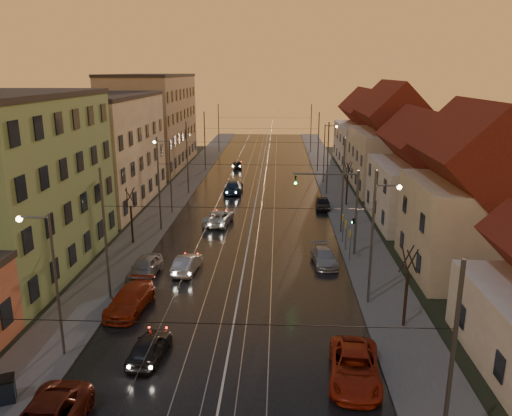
# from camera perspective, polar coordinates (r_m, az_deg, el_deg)

# --- Properties ---
(ground) EXTENTS (160.00, 160.00, 0.00)m
(ground) POSITION_cam_1_polar(r_m,az_deg,el_deg) (26.09, -3.78, -19.32)
(ground) COLOR black
(ground) RESTS_ON ground
(road) EXTENTS (16.00, 120.00, 0.04)m
(road) POSITION_cam_1_polar(r_m,az_deg,el_deg) (63.12, 0.15, 1.81)
(road) COLOR black
(road) RESTS_ON ground
(sidewalk_left) EXTENTS (4.00, 120.00, 0.15)m
(sidewalk_left) POSITION_cam_1_polar(r_m,az_deg,el_deg) (64.30, -8.79, 1.93)
(sidewalk_left) COLOR #4C4C4C
(sidewalk_left) RESTS_ON ground
(sidewalk_right) EXTENTS (4.00, 120.00, 0.15)m
(sidewalk_right) POSITION_cam_1_polar(r_m,az_deg,el_deg) (63.49, 9.21, 1.74)
(sidewalk_right) COLOR #4C4C4C
(sidewalk_right) RESTS_ON ground
(tram_rail_0) EXTENTS (0.06, 120.00, 0.03)m
(tram_rail_0) POSITION_cam_1_polar(r_m,az_deg,el_deg) (63.24, -1.84, 1.86)
(tram_rail_0) COLOR gray
(tram_rail_0) RESTS_ON road
(tram_rail_1) EXTENTS (0.06, 120.00, 0.03)m
(tram_rail_1) POSITION_cam_1_polar(r_m,az_deg,el_deg) (63.15, -0.54, 1.85)
(tram_rail_1) COLOR gray
(tram_rail_1) RESTS_ON road
(tram_rail_2) EXTENTS (0.06, 120.00, 0.03)m
(tram_rail_2) POSITION_cam_1_polar(r_m,az_deg,el_deg) (63.08, 0.85, 1.83)
(tram_rail_2) COLOR gray
(tram_rail_2) RESTS_ON road
(tram_rail_3) EXTENTS (0.06, 120.00, 0.03)m
(tram_rail_3) POSITION_cam_1_polar(r_m,az_deg,el_deg) (63.06, 2.15, 1.82)
(tram_rail_3) COLOR gray
(tram_rail_3) RESTS_ON road
(apartment_left_1) EXTENTS (10.00, 18.00, 13.00)m
(apartment_left_1) POSITION_cam_1_polar(r_m,az_deg,el_deg) (41.46, -26.49, 2.15)
(apartment_left_1) COLOR #709C63
(apartment_left_1) RESTS_ON ground
(apartment_left_2) EXTENTS (10.00, 20.00, 12.00)m
(apartment_left_2) POSITION_cam_1_polar(r_m,az_deg,el_deg) (59.49, -17.29, 6.15)
(apartment_left_2) COLOR tan
(apartment_left_2) RESTS_ON ground
(apartment_left_3) EXTENTS (10.00, 24.00, 14.00)m
(apartment_left_3) POSITION_cam_1_polar(r_m,az_deg,el_deg) (82.18, -11.75, 9.60)
(apartment_left_3) COLOR #9A8263
(apartment_left_3) RESTS_ON ground
(house_right_1) EXTENTS (8.67, 10.20, 10.80)m
(house_right_1) POSITION_cam_1_polar(r_m,az_deg,el_deg) (40.17, 23.52, 0.57)
(house_right_1) COLOR #BBAC8F
(house_right_1) RESTS_ON ground
(house_right_2) EXTENTS (9.18, 12.24, 9.20)m
(house_right_2) POSITION_cam_1_polar(r_m,az_deg,el_deg) (52.37, 18.53, 3.35)
(house_right_2) COLOR beige
(house_right_2) RESTS_ON ground
(house_right_3) EXTENTS (9.18, 14.28, 11.50)m
(house_right_3) POSITION_cam_1_polar(r_m,az_deg,el_deg) (66.51, 15.18, 7.05)
(house_right_3) COLOR #BBAC8F
(house_right_3) RESTS_ON ground
(house_right_4) EXTENTS (9.18, 16.32, 10.00)m
(house_right_4) POSITION_cam_1_polar(r_m,az_deg,el_deg) (84.13, 12.55, 8.34)
(house_right_4) COLOR beige
(house_right_4) RESTS_ON ground
(catenary_pole_r_0) EXTENTS (0.16, 0.16, 9.00)m
(catenary_pole_r_0) POSITION_cam_1_polar(r_m,az_deg,el_deg) (19.42, 21.26, -17.95)
(catenary_pole_r_0) COLOR #595B60
(catenary_pole_r_0) RESTS_ON ground
(catenary_pole_l_1) EXTENTS (0.16, 0.16, 9.00)m
(catenary_pole_l_1) POSITION_cam_1_polar(r_m,az_deg,el_deg) (33.91, -16.84, -3.05)
(catenary_pole_l_1) COLOR #595B60
(catenary_pole_l_1) RESTS_ON ground
(catenary_pole_r_1) EXTENTS (0.16, 0.16, 9.00)m
(catenary_pole_r_1) POSITION_cam_1_polar(r_m,az_deg,el_deg) (32.58, 13.10, -3.54)
(catenary_pole_r_1) COLOR #595B60
(catenary_pole_r_1) RESTS_ON ground
(catenary_pole_l_2) EXTENTS (0.16, 0.16, 9.00)m
(catenary_pole_l_2) POSITION_cam_1_polar(r_m,az_deg,el_deg) (47.79, -11.04, 2.60)
(catenary_pole_l_2) COLOR #595B60
(catenary_pole_l_2) RESTS_ON ground
(catenary_pole_r_2) EXTENTS (0.16, 0.16, 9.00)m
(catenary_pole_r_2) POSITION_cam_1_polar(r_m,az_deg,el_deg) (46.85, 9.89, 2.41)
(catenary_pole_r_2) COLOR #595B60
(catenary_pole_r_2) RESTS_ON ground
(catenary_pole_l_3) EXTENTS (0.16, 0.16, 9.00)m
(catenary_pole_l_3) POSITION_cam_1_polar(r_m,az_deg,el_deg) (62.19, -7.86, 5.67)
(catenary_pole_l_3) COLOR #595B60
(catenary_pole_l_3) RESTS_ON ground
(catenary_pole_r_3) EXTENTS (0.16, 0.16, 9.00)m
(catenary_pole_r_3) POSITION_cam_1_polar(r_m,az_deg,el_deg) (61.48, 8.19, 5.55)
(catenary_pole_r_3) COLOR #595B60
(catenary_pole_r_3) RESTS_ON ground
(catenary_pole_l_4) EXTENTS (0.16, 0.16, 9.00)m
(catenary_pole_l_4) POSITION_cam_1_polar(r_m,az_deg,el_deg) (76.83, -5.87, 7.57)
(catenary_pole_l_4) COLOR #595B60
(catenary_pole_l_4) RESTS_ON ground
(catenary_pole_r_4) EXTENTS (0.16, 0.16, 9.00)m
(catenary_pole_r_4) POSITION_cam_1_polar(r_m,az_deg,el_deg) (76.25, 7.13, 7.48)
(catenary_pole_r_4) COLOR #595B60
(catenary_pole_r_4) RESTS_ON ground
(catenary_pole_l_5) EXTENTS (0.16, 0.16, 9.00)m
(catenary_pole_l_5) POSITION_cam_1_polar(r_m,az_deg,el_deg) (94.54, -4.29, 9.07)
(catenary_pole_l_5) COLOR #595B60
(catenary_pole_l_5) RESTS_ON ground
(catenary_pole_r_5) EXTENTS (0.16, 0.16, 9.00)m
(catenary_pole_r_5) POSITION_cam_1_polar(r_m,az_deg,el_deg) (94.06, 6.30, 8.99)
(catenary_pole_r_5) COLOR #595B60
(catenary_pole_r_5) RESTS_ON ground
(street_lamp_0) EXTENTS (1.75, 0.32, 8.00)m
(street_lamp_0) POSITION_cam_1_polar(r_m,az_deg,el_deg) (27.90, -22.56, -6.75)
(street_lamp_0) COLOR #595B60
(street_lamp_0) RESTS_ON ground
(street_lamp_1) EXTENTS (1.75, 0.32, 8.00)m
(street_lamp_1) POSITION_cam_1_polar(r_m,az_deg,el_deg) (33.49, 13.69, -2.36)
(street_lamp_1) COLOR #595B60
(street_lamp_1) RESTS_ON ground
(street_lamp_2) EXTENTS (1.75, 0.32, 8.00)m
(street_lamp_2) POSITION_cam_1_polar(r_m,az_deg,el_deg) (53.55, -10.11, 4.43)
(street_lamp_2) COLOR #595B60
(street_lamp_2) RESTS_ON ground
(street_lamp_3) EXTENTS (1.75, 0.32, 8.00)m
(street_lamp_3) POSITION_cam_1_polar(r_m,az_deg,el_deg) (68.34, 8.08, 6.86)
(street_lamp_3) COLOR #595B60
(street_lamp_3) RESTS_ON ground
(traffic_light_mast) EXTENTS (5.30, 0.32, 7.20)m
(traffic_light_mast) POSITION_cam_1_polar(r_m,az_deg,el_deg) (40.97, 10.08, 0.67)
(traffic_light_mast) COLOR #595B60
(traffic_light_mast) RESTS_ON ground
(bare_tree_0) EXTENTS (1.09, 1.09, 5.11)m
(bare_tree_0) POSITION_cam_1_polar(r_m,az_deg,el_deg) (44.96, -14.05, -1.03)
(bare_tree_0) COLOR black
(bare_tree_0) RESTS_ON ground
(bare_tree_1) EXTENTS (1.09, 1.09, 5.11)m
(bare_tree_1) POSITION_cam_1_polar(r_m,az_deg,el_deg) (30.92, 16.82, -8.86)
(bare_tree_1) COLOR black
(bare_tree_1) RESTS_ON ground
(bare_tree_2) EXTENTS (1.09, 1.09, 5.11)m
(bare_tree_2) POSITION_cam_1_polar(r_m,az_deg,el_deg) (57.20, 10.38, 2.66)
(bare_tree_2) COLOR black
(bare_tree_2) RESTS_ON ground
(driving_car_0) EXTENTS (1.95, 4.08, 1.35)m
(driving_car_0) POSITION_cam_1_polar(r_m,az_deg,el_deg) (28.12, -12.09, -15.24)
(driving_car_0) COLOR black
(driving_car_0) RESTS_ON ground
(driving_car_1) EXTENTS (1.83, 4.22, 1.35)m
(driving_car_1) POSITION_cam_1_polar(r_m,az_deg,el_deg) (38.55, -7.90, -6.32)
(driving_car_1) COLOR #99999E
(driving_car_1) RESTS_ON ground
(driving_car_2) EXTENTS (2.96, 5.27, 1.39)m
(driving_car_2) POSITION_cam_1_polar(r_m,az_deg,el_deg) (50.02, -4.31, -1.08)
(driving_car_2) COLOR #B8B8B8
(driving_car_2) RESTS_ON ground
(driving_car_3) EXTENTS (2.24, 5.45, 1.58)m
(driving_car_3) POSITION_cam_1_polar(r_m,az_deg,el_deg) (62.82, -2.61, 2.45)
(driving_car_3) COLOR #192C4C
(driving_car_3) RESTS_ON ground
(driving_car_4) EXTENTS (1.78, 3.70, 1.22)m
(driving_car_4) POSITION_cam_1_polar(r_m,az_deg,el_deg) (78.93, -2.15, 4.99)
(driving_car_4) COLOR black
(driving_car_4) RESTS_ON ground
(parked_left_2) EXTENTS (2.55, 5.21, 1.46)m
(parked_left_2) POSITION_cam_1_polar(r_m,az_deg,el_deg) (33.40, -14.23, -10.11)
(parked_left_2) COLOR #9A290F
(parked_left_2) RESTS_ON ground
(parked_left_3) EXTENTS (2.13, 4.50, 1.49)m
(parked_left_3) POSITION_cam_1_polar(r_m,az_deg,el_deg) (38.27, -12.60, -6.62)
(parked_left_3) COLOR #98989E
(parked_left_3) RESTS_ON ground
(parked_right_0) EXTENTS (2.97, 5.52, 1.47)m
(parked_right_0) POSITION_cam_1_polar(r_m,az_deg,el_deg) (26.27, 11.20, -17.42)
(parked_right_0) COLOR #A32510
(parked_right_0) RESTS_ON ground
(parked_right_1) EXTENTS (2.10, 4.42, 1.24)m
(parked_right_1) POSITION_cam_1_polar(r_m,az_deg,el_deg) (40.05, 7.80, -5.56)
(parked_right_1) COLOR #A9A9AE
(parked_right_1) RESTS_ON ground
(parked_right_2) EXTENTS (1.72, 3.92, 1.32)m
(parked_right_2) POSITION_cam_1_polar(r_m,az_deg,el_deg) (55.86, 7.64, 0.54)
(parked_right_2) COLOR black
(parked_right_2) RESTS_ON ground
(dumpster) EXTENTS (1.43, 1.23, 1.10)m
(dumpster) POSITION_cam_1_polar(r_m,az_deg,el_deg) (26.96, -27.14, -18.13)
(dumpster) COLOR black
(dumpster) RESTS_ON sidewalk_left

